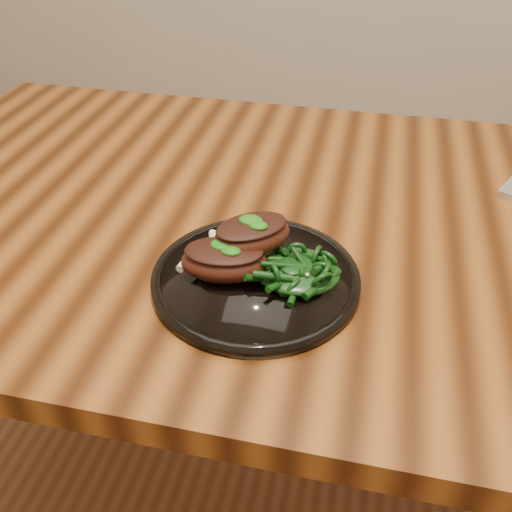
{
  "coord_description": "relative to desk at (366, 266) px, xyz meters",
  "views": [
    {
      "loc": [
        -0.02,
        -0.71,
        1.21
      ],
      "look_at": [
        -0.14,
        -0.16,
        0.78
      ],
      "focal_mm": 40.0,
      "sensor_mm": 36.0,
      "label": 1
    }
  ],
  "objects": [
    {
      "name": "lamb_chop_back",
      "position": [
        -0.15,
        -0.15,
        0.14
      ],
      "size": [
        0.12,
        0.11,
        0.05
      ],
      "color": "#3C150B",
      "rests_on": "plate"
    },
    {
      "name": "desk",
      "position": [
        0.0,
        0.0,
        0.0
      ],
      "size": [
        1.6,
        0.8,
        0.75
      ],
      "color": "#341606",
      "rests_on": "ground"
    },
    {
      "name": "lamb_chop_front",
      "position": [
        -0.17,
        -0.18,
        0.12
      ],
      "size": [
        0.12,
        0.08,
        0.05
      ],
      "color": "#3C150B",
      "rests_on": "plate"
    },
    {
      "name": "greens_heap",
      "position": [
        -0.08,
        -0.17,
        0.12
      ],
      "size": [
        0.11,
        0.1,
        0.04
      ],
      "color": "black",
      "rests_on": "plate"
    },
    {
      "name": "herb_smear",
      "position": [
        -0.17,
        -0.12,
        0.1
      ],
      "size": [
        0.08,
        0.05,
        0.01
      ],
      "primitive_type": "ellipsoid",
      "color": "#0D4F08",
      "rests_on": "plate"
    },
    {
      "name": "plate",
      "position": [
        -0.14,
        -0.17,
        0.09
      ],
      "size": [
        0.26,
        0.26,
        0.02
      ],
      "color": "black",
      "rests_on": "desk"
    }
  ]
}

